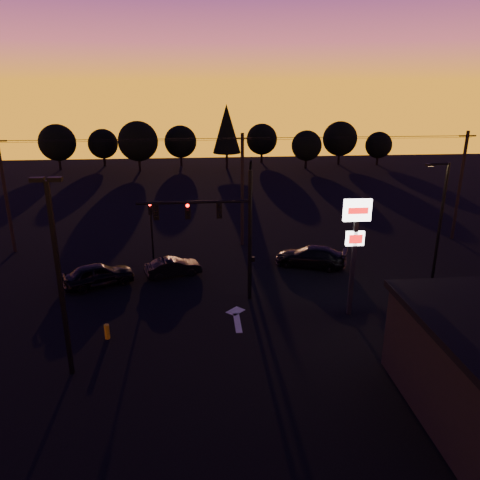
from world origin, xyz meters
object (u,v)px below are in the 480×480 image
(secondary_signal, at_px, (151,222))
(suv_parked, at_px, (454,352))
(bollard, at_px, (107,332))
(traffic_signal_mast, at_px, (223,223))
(pylon_sign, at_px, (355,233))
(car_left, at_px, (98,275))
(car_mid, at_px, (173,267))
(parking_lot_light, at_px, (58,267))
(streetlight, at_px, (440,218))
(car_right, at_px, (311,256))

(secondary_signal, bearing_deg, suv_parked, -44.94)
(bollard, bearing_deg, traffic_signal_mast, 32.49)
(pylon_sign, relative_size, car_left, 1.50)
(bollard, relative_size, car_mid, 0.21)
(parking_lot_light, relative_size, car_mid, 2.41)
(streetlight, distance_m, car_left, 22.37)
(car_mid, distance_m, suv_parked, 18.13)
(parking_lot_light, xyz_separation_m, car_left, (-0.62, 9.81, -4.50))
(traffic_signal_mast, bearing_deg, car_left, 160.62)
(suv_parked, bearing_deg, secondary_signal, 104.48)
(secondary_signal, height_order, pylon_sign, pylon_sign)
(parking_lot_light, distance_m, pylon_sign, 15.19)
(traffic_signal_mast, relative_size, secondary_signal, 1.97)
(parking_lot_light, height_order, car_mid, parking_lot_light)
(car_mid, relative_size, car_right, 0.75)
(secondary_signal, xyz_separation_m, parking_lot_light, (-2.50, -14.49, 2.41))
(pylon_sign, bearing_deg, streetlight, 30.08)
(pylon_sign, xyz_separation_m, car_mid, (-10.34, 6.54, -4.29))
(traffic_signal_mast, xyz_separation_m, car_right, (6.59, 4.94, -4.20))
(secondary_signal, distance_m, pylon_sign, 15.75)
(secondary_signal, bearing_deg, pylon_sign, -39.77)
(bollard, xyz_separation_m, car_mid, (3.08, 8.06, 0.22))
(traffic_signal_mast, height_order, suv_parked, traffic_signal_mast)
(car_right, bearing_deg, car_left, -59.97)
(bollard, distance_m, car_right, 15.71)
(car_mid, height_order, car_right, car_right)
(secondary_signal, relative_size, streetlight, 0.54)
(suv_parked, bearing_deg, pylon_sign, 91.60)
(bollard, xyz_separation_m, suv_parked, (16.77, -3.82, 0.21))
(streetlight, xyz_separation_m, suv_parked, (-3.55, -9.34, -3.81))
(car_right, relative_size, suv_parked, 1.15)
(bollard, bearing_deg, pylon_sign, 6.49)
(secondary_signal, distance_m, car_mid, 4.44)
(parking_lot_light, height_order, car_right, parking_lot_light)
(pylon_sign, bearing_deg, car_left, 160.63)
(parking_lot_light, distance_m, streetlight, 23.05)
(parking_lot_light, bearing_deg, bollard, 69.89)
(secondary_signal, relative_size, car_mid, 1.14)
(traffic_signal_mast, distance_m, secondary_signal, 9.19)
(streetlight, height_order, car_right, streetlight)
(traffic_signal_mast, distance_m, car_mid, 6.74)
(traffic_signal_mast, xyz_separation_m, bollard, (-6.31, -4.02, -4.53))
(traffic_signal_mast, bearing_deg, pylon_sign, -19.36)
(streetlight, distance_m, bollard, 21.44)
(bollard, relative_size, car_left, 0.18)
(pylon_sign, relative_size, suv_parked, 1.53)
(bollard, xyz_separation_m, car_right, (12.90, 8.96, 0.34))
(bollard, relative_size, car_right, 0.16)
(parking_lot_light, bearing_deg, suv_parked, -2.71)
(secondary_signal, distance_m, bollard, 11.86)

